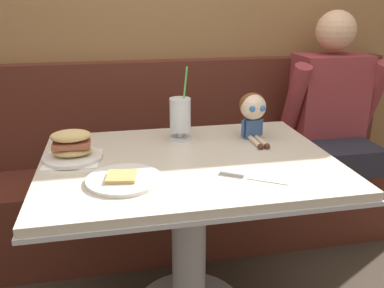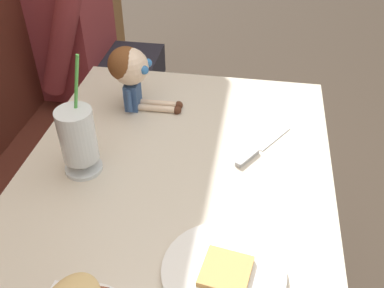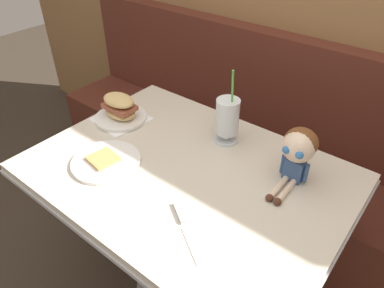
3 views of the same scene
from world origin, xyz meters
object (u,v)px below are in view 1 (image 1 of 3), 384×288
(milkshake_glass, at_px, (180,116))
(sandwich_plate, at_px, (72,148))
(seated_doll, at_px, (253,109))
(toast_plate, at_px, (124,179))
(diner_patron, at_px, (331,108))
(butter_knife, at_px, (242,176))

(milkshake_glass, bearing_deg, sandwich_plate, -160.89)
(sandwich_plate, relative_size, seated_doll, 1.01)
(milkshake_glass, relative_size, sandwich_plate, 1.43)
(toast_plate, height_order, diner_patron, diner_patron)
(sandwich_plate, bearing_deg, seated_doll, 7.93)
(milkshake_glass, relative_size, diner_patron, 0.39)
(toast_plate, distance_m, sandwich_plate, 0.30)
(toast_plate, bearing_deg, butter_knife, -6.39)
(sandwich_plate, xyz_separation_m, diner_patron, (1.34, 0.50, -0.04))
(butter_knife, xyz_separation_m, diner_patron, (0.77, 0.78, -0.00))
(butter_knife, relative_size, diner_patron, 0.26)
(butter_knife, height_order, diner_patron, diner_patron)
(milkshake_glass, bearing_deg, seated_doll, -8.92)
(milkshake_glass, xyz_separation_m, butter_knife, (0.14, -0.43, -0.10))
(milkshake_glass, bearing_deg, toast_plate, -123.65)
(toast_plate, relative_size, diner_patron, 0.31)
(sandwich_plate, bearing_deg, butter_knife, -26.08)
(toast_plate, height_order, sandwich_plate, sandwich_plate)
(butter_knife, bearing_deg, diner_patron, 45.47)
(sandwich_plate, bearing_deg, milkshake_glass, 19.11)
(milkshake_glass, height_order, seated_doll, milkshake_glass)
(butter_knife, xyz_separation_m, seated_doll, (0.17, 0.39, 0.12))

